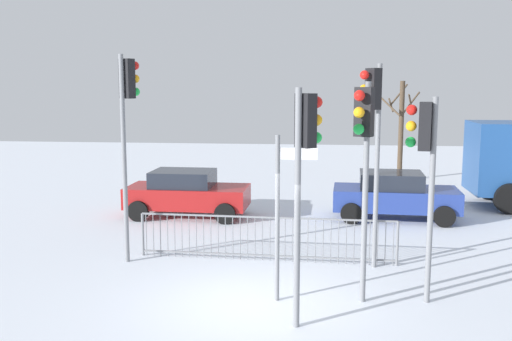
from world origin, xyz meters
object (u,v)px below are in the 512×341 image
object	(u,v)px
traffic_light_rear_right	(305,153)
car_red_far	(187,193)
traffic_light_rear_left	(127,112)
car_blue_trailing	(394,195)
traffic_light_foreground_left	(364,143)
traffic_light_foreground_right	(425,153)
traffic_light_mid_right	(373,120)
direction_sign_post	(280,210)
bare_tree_left	(401,127)

from	to	relation	value
traffic_light_rear_right	car_red_far	bearing A→B (deg)	161.14
traffic_light_rear_left	car_blue_trailing	size ratio (longest dim) A/B	1.25
traffic_light_rear_right	car_blue_trailing	bearing A→B (deg)	118.14
traffic_light_foreground_left	car_blue_trailing	bearing A→B (deg)	-76.37
traffic_light_foreground_right	traffic_light_foreground_left	world-z (taller)	traffic_light_foreground_left
traffic_light_foreground_right	car_blue_trailing	xyz separation A→B (m)	(0.39, 7.06, -2.12)
traffic_light_foreground_left	car_blue_trailing	xyz separation A→B (m)	(1.54, 7.31, -2.32)
traffic_light_mid_right	car_blue_trailing	bearing A→B (deg)	-46.29
traffic_light_foreground_left	car_red_far	distance (m)	8.86
traffic_light_foreground_right	direction_sign_post	size ratio (longest dim) A/B	1.22
traffic_light_rear_right	traffic_light_rear_left	xyz separation A→B (m)	(-4.17, 3.34, 0.52)
traffic_light_rear_left	direction_sign_post	bearing A→B (deg)	-1.38
traffic_light_mid_right	car_red_far	world-z (taller)	traffic_light_mid_right
traffic_light_foreground_right	bare_tree_left	world-z (taller)	bare_tree_left
car_blue_trailing	traffic_light_rear_right	bearing A→B (deg)	-104.34
bare_tree_left	car_red_far	bearing A→B (deg)	-134.40
traffic_light_foreground_left	traffic_light_mid_right	xyz separation A→B (m)	(0.37, 2.26, 0.29)
traffic_light_foreground_right	car_blue_trailing	size ratio (longest dim) A/B	1.01
traffic_light_rear_left	car_blue_trailing	distance (m)	8.89
bare_tree_left	traffic_light_foreground_right	bearing A→B (deg)	-96.06
car_blue_trailing	traffic_light_foreground_right	bearing A→B (deg)	-90.33
traffic_light_foreground_right	traffic_light_mid_right	bearing A→B (deg)	33.21
traffic_light_rear_left	car_blue_trailing	bearing A→B (deg)	66.67
traffic_light_rear_right	direction_sign_post	xyz separation A→B (m)	(-0.47, 1.10, -1.21)
traffic_light_rear_left	car_red_far	xyz separation A→B (m)	(0.27, 4.72, -2.77)
traffic_light_rear_right	bare_tree_left	bearing A→B (deg)	122.03
car_blue_trailing	car_red_far	world-z (taller)	same
direction_sign_post	car_red_far	world-z (taller)	direction_sign_post
traffic_light_rear_left	traffic_light_mid_right	bearing A→B (deg)	29.90
traffic_light_mid_right	traffic_light_rear_left	bearing A→B (deg)	56.81
traffic_light_rear_left	traffic_light_foreground_left	bearing A→B (deg)	6.54
traffic_light_rear_right	car_blue_trailing	world-z (taller)	traffic_light_rear_right
traffic_light_foreground_right	traffic_light_foreground_left	xyz separation A→B (m)	(-1.15, -0.25, 0.20)
traffic_light_rear_left	traffic_light_mid_right	xyz separation A→B (m)	(5.59, 0.00, -0.16)
traffic_light_rear_left	car_red_far	size ratio (longest dim) A/B	1.26
traffic_light_foreground_left	bare_tree_left	distance (m)	15.04
traffic_light_rear_right	car_blue_trailing	size ratio (longest dim) A/B	1.06
traffic_light_mid_right	traffic_light_rear_right	bearing A→B (deg)	123.73
traffic_light_mid_right	bare_tree_left	distance (m)	12.78
direction_sign_post	car_blue_trailing	xyz separation A→B (m)	(3.07, 7.30, -1.04)
traffic_light_rear_left	direction_sign_post	size ratio (longest dim) A/B	1.50
traffic_light_rear_left	car_blue_trailing	xyz separation A→B (m)	(6.76, 5.06, -2.77)
traffic_light_rear_left	traffic_light_foreground_left	size ratio (longest dim) A/B	1.15
traffic_light_foreground_left	traffic_light_mid_right	distance (m)	2.30
traffic_light_foreground_right	car_blue_trailing	distance (m)	7.38
direction_sign_post	bare_tree_left	size ratio (longest dim) A/B	0.75
traffic_light_rear_left	car_red_far	bearing A→B (deg)	116.62
traffic_light_foreground_left	car_blue_trailing	distance (m)	7.82
traffic_light_rear_right	traffic_light_rear_left	size ratio (longest dim) A/B	0.85
traffic_light_mid_right	car_blue_trailing	world-z (taller)	traffic_light_mid_right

